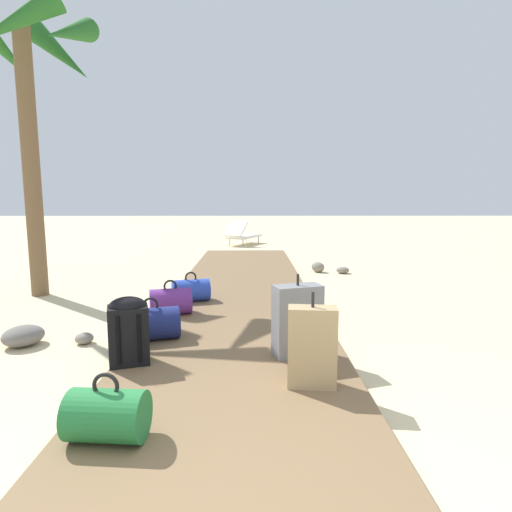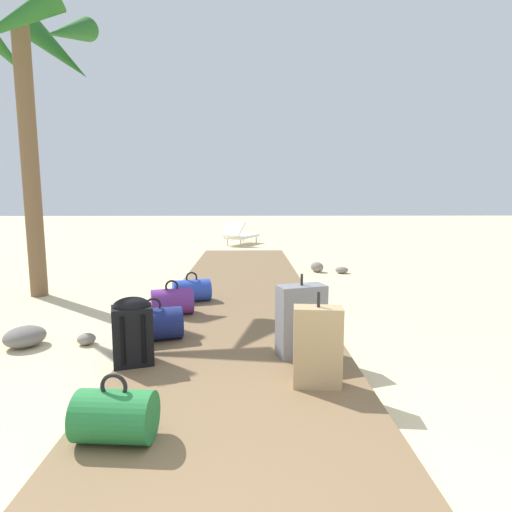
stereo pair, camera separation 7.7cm
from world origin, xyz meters
name	(u,v)px [view 2 (the right image)]	position (x,y,z in m)	size (l,w,h in m)	color
ground_plane	(241,312)	(0.00, 4.06, 0.00)	(60.00, 60.00, 0.00)	beige
boardwalk	(242,292)	(0.00, 5.08, 0.04)	(2.09, 10.16, 0.08)	brown
duffel_bag_purple	(172,302)	(-0.84, 3.68, 0.25)	(0.57, 0.45, 0.44)	#6B2D84
duffel_bag_navy	(154,324)	(-0.86, 2.72, 0.25)	(0.64, 0.48, 0.44)	navy
backpack_black	(132,329)	(-0.90, 2.09, 0.39)	(0.39, 0.33, 0.60)	black
suitcase_grey	(301,320)	(0.58, 2.27, 0.41)	(0.48, 0.33, 0.76)	slate
duffel_bag_green	(115,416)	(-0.70, 0.89, 0.24)	(0.48, 0.35, 0.42)	#237538
suitcase_tan	(318,347)	(0.63, 1.63, 0.39)	(0.39, 0.22, 0.74)	tan
duffel_bag_blue	(192,290)	(-0.69, 4.36, 0.24)	(0.58, 0.44, 0.42)	#2847B7
palm_tree_near_left	(25,66)	(-3.12, 5.06, 3.41)	(2.06, 2.16, 4.38)	brown
lounge_chair	(240,235)	(-0.14, 12.29, 0.33)	(1.24, 1.67, 0.76)	white
rock_left_far	(25,337)	(-2.20, 2.78, 0.11)	(0.37, 0.42, 0.21)	slate
rock_left_near	(86,339)	(-1.59, 2.83, 0.06)	(0.19, 0.18, 0.12)	gray
rock_right_far	(342,270)	(2.01, 7.00, 0.07)	(0.26, 0.23, 0.13)	gray
rock_right_mid	(317,267)	(1.53, 7.15, 0.10)	(0.31, 0.23, 0.21)	gray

